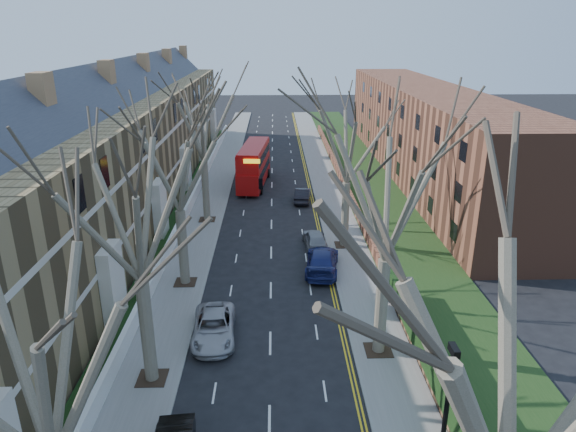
{
  "coord_description": "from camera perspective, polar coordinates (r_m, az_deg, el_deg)",
  "views": [
    {
      "loc": [
        0.33,
        -14.8,
        16.05
      ],
      "look_at": [
        1.26,
        20.0,
        3.32
      ],
      "focal_mm": 32.0,
      "sensor_mm": 36.0,
      "label": 1
    }
  ],
  "objects": [
    {
      "name": "terrace_left",
      "position": [
        49.02,
        -18.18,
        6.7
      ],
      "size": [
        9.7,
        78.0,
        13.6
      ],
      "color": "olive",
      "rests_on": "ground"
    },
    {
      "name": "tree_left_far",
      "position": [
        32.11,
        -12.42,
        7.38
      ],
      "size": [
        10.15,
        10.15,
        14.22
      ],
      "color": "brown",
      "rests_on": "ground"
    },
    {
      "name": "car_right_near",
      "position": [
        36.1,
        3.82,
        -4.98
      ],
      "size": [
        2.9,
        5.64,
        1.57
      ],
      "primitive_type": "imported",
      "rotation": [
        0.0,
        0.0,
        3.01
      ],
      "color": "navy",
      "rests_on": "ground"
    },
    {
      "name": "car_right_far",
      "position": [
        50.53,
        1.63,
        2.37
      ],
      "size": [
        1.92,
        4.26,
        1.36
      ],
      "primitive_type": "imported",
      "rotation": [
        0.0,
        0.0,
        3.02
      ],
      "color": "black",
      "rests_on": "ground"
    },
    {
      "name": "tree_right_mid",
      "position": [
        24.3,
        11.32,
        4.2
      ],
      "size": [
        10.5,
        10.5,
        14.71
      ],
      "color": "brown",
      "rests_on": "ground"
    },
    {
      "name": "car_right_mid",
      "position": [
        39.94,
        3.01,
        -2.56
      ],
      "size": [
        1.93,
        4.14,
        1.37
      ],
      "primitive_type": "imported",
      "rotation": [
        0.0,
        0.0,
        3.22
      ],
      "color": "gray",
      "rests_on": "ground"
    },
    {
      "name": "grass_verge_right",
      "position": [
        57.01,
        8.83,
        3.65
      ],
      "size": [
        6.0,
        102.0,
        0.06
      ],
      "color": "#1C3814",
      "rests_on": "ground"
    },
    {
      "name": "tree_right_far",
      "position": [
        37.8,
        6.76,
        9.58
      ],
      "size": [
        10.15,
        10.15,
        14.22
      ],
      "color": "brown",
      "rests_on": "ground"
    },
    {
      "name": "flats_right",
      "position": [
        61.29,
        14.92,
        9.02
      ],
      "size": [
        13.97,
        54.0,
        10.0
      ],
      "color": "brown",
      "rests_on": "ground"
    },
    {
      "name": "tree_right_near",
      "position": [
        12.02,
        26.0,
        -13.21
      ],
      "size": [
        10.85,
        10.85,
        15.2
      ],
      "color": "brown",
      "rests_on": "ground"
    },
    {
      "name": "pavement_right",
      "position": [
        56.41,
        4.31,
        3.57
      ],
      "size": [
        3.0,
        102.0,
        0.12
      ],
      "primitive_type": "cube",
      "color": "slate",
      "rests_on": "ground"
    },
    {
      "name": "tree_left_mid",
      "position": [
        22.61,
        -16.95,
        2.5
      ],
      "size": [
        10.5,
        10.5,
        14.71
      ],
      "color": "brown",
      "rests_on": "ground"
    },
    {
      "name": "tree_left_near",
      "position": [
        14.27,
        -26.94,
        -12.3
      ],
      "size": [
        9.8,
        9.8,
        13.73
      ],
      "color": "brown",
      "rests_on": "ground"
    },
    {
      "name": "car_left_far",
      "position": [
        29.02,
        -8.23,
        -12.12
      ],
      "size": [
        2.52,
        5.01,
        1.36
      ],
      "primitive_type": "imported",
      "rotation": [
        0.0,
        0.0,
        0.06
      ],
      "color": "#A5A5AA",
      "rests_on": "ground"
    },
    {
      "name": "front_wall_left",
      "position": [
        48.98,
        -10.83,
        1.36
      ],
      "size": [
        0.3,
        78.0,
        1.0
      ],
      "color": "white",
      "rests_on": "ground"
    },
    {
      "name": "tree_left_dist",
      "position": [
        43.7,
        -9.63,
        11.27
      ],
      "size": [
        10.5,
        10.5,
        14.71
      ],
      "color": "brown",
      "rests_on": "ground"
    },
    {
      "name": "wall_hedge_right",
      "position": [
        23.65,
        18.16,
        -20.25
      ],
      "size": [
        0.7,
        24.0,
        1.8
      ],
      "color": "brown",
      "rests_on": "ground"
    },
    {
      "name": "pavement_left",
      "position": [
        56.48,
        -7.91,
        3.45
      ],
      "size": [
        3.0,
        102.0,
        0.12
      ],
      "primitive_type": "cube",
      "color": "slate",
      "rests_on": "ground"
    },
    {
      "name": "double_decker_bus",
      "position": [
        55.67,
        -3.8,
        5.54
      ],
      "size": [
        3.37,
        10.38,
        4.29
      ],
      "rotation": [
        0.0,
        0.0,
        3.04
      ],
      "color": "#A60C0B",
      "rests_on": "ground"
    }
  ]
}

